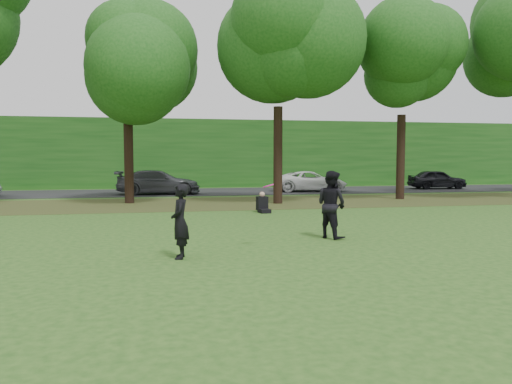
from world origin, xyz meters
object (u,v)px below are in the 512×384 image
(player_right, at_px, (331,205))
(seated_person, at_px, (263,205))
(frisbee, at_px, (268,186))
(player_left, at_px, (180,221))

(player_right, distance_m, seated_person, 6.68)
(frisbee, bearing_deg, player_left, -161.34)
(player_left, height_order, frisbee, player_left)
(player_right, bearing_deg, frisbee, 91.58)
(player_left, height_order, seated_person, player_left)
(player_left, bearing_deg, frisbee, 113.62)
(frisbee, bearing_deg, player_right, 31.05)
(player_left, height_order, player_right, player_right)
(player_left, relative_size, frisbee, 4.29)
(player_right, height_order, seated_person, player_right)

